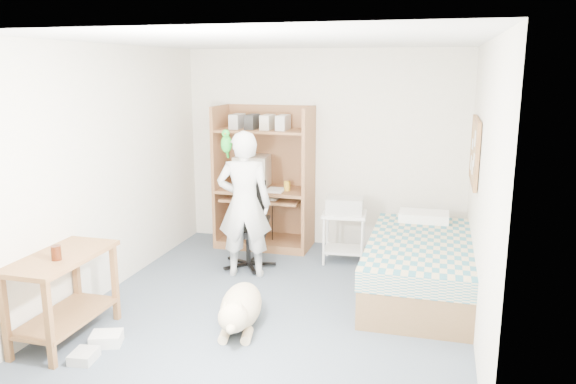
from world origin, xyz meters
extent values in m
plane|color=#4C5967|center=(0.00, 0.00, 0.00)|extent=(4.00, 4.00, 0.00)
cube|color=silver|center=(0.00, 2.00, 1.25)|extent=(3.60, 0.02, 2.50)
cube|color=silver|center=(1.80, 0.00, 1.25)|extent=(0.02, 4.00, 2.50)
cube|color=silver|center=(-1.80, 0.00, 1.25)|extent=(0.02, 4.00, 2.50)
cube|color=white|center=(0.00, 0.00, 2.50)|extent=(3.60, 4.00, 0.02)
cube|color=brown|center=(-1.28, 1.70, 0.90)|extent=(0.04, 0.60, 1.80)
cube|color=brown|center=(-0.12, 1.70, 0.90)|extent=(0.04, 0.60, 1.80)
cube|color=brown|center=(-0.70, 1.99, 0.90)|extent=(1.20, 0.02, 1.80)
cube|color=brown|center=(-0.70, 1.70, 0.74)|extent=(1.12, 0.60, 0.04)
cube|color=brown|center=(-0.70, 1.62, 0.64)|extent=(1.00, 0.50, 0.03)
cube|color=brown|center=(-0.70, 1.70, 1.50)|extent=(1.12, 0.55, 0.03)
cube|color=brown|center=(-0.70, 1.70, 0.05)|extent=(1.12, 0.60, 0.10)
cube|color=brown|center=(1.30, 0.60, 0.18)|extent=(1.00, 2.00, 0.36)
cube|color=#2F6F7F|center=(1.30, 0.60, 0.46)|extent=(1.02, 2.02, 0.20)
cube|color=white|center=(1.30, 1.40, 0.60)|extent=(0.55, 0.35, 0.12)
cube|color=brown|center=(-1.55, -1.20, 0.73)|extent=(0.50, 1.00, 0.04)
cube|color=brown|center=(-1.75, -1.65, 0.35)|extent=(0.05, 0.05, 0.70)
cube|color=brown|center=(-1.35, -1.65, 0.35)|extent=(0.05, 0.05, 0.70)
cube|color=brown|center=(-1.75, -0.75, 0.35)|extent=(0.05, 0.05, 0.70)
cube|color=brown|center=(-1.35, -0.75, 0.35)|extent=(0.05, 0.05, 0.70)
cube|color=brown|center=(-1.55, -1.20, 0.20)|extent=(0.46, 0.92, 0.03)
cube|color=#966A43|center=(1.78, 0.90, 1.45)|extent=(0.03, 0.90, 0.60)
cube|color=brown|center=(1.77, 0.90, 1.76)|extent=(0.04, 0.94, 0.04)
cube|color=brown|center=(1.77, 0.90, 1.14)|extent=(0.04, 0.94, 0.04)
cylinder|color=black|center=(-0.64, 0.89, 0.04)|extent=(0.55, 0.55, 0.05)
cylinder|color=black|center=(-0.64, 0.89, 0.21)|extent=(0.05, 0.05, 0.37)
cube|color=black|center=(-0.64, 0.89, 0.43)|extent=(0.50, 0.50, 0.07)
cube|color=black|center=(-0.69, 1.10, 0.73)|extent=(0.39, 0.14, 0.50)
cube|color=black|center=(-0.86, 0.84, 0.57)|extent=(0.10, 0.28, 0.04)
cube|color=black|center=(-0.42, 0.94, 0.57)|extent=(0.10, 0.28, 0.04)
imported|color=silver|center=(-0.59, 0.64, 0.81)|extent=(0.66, 0.51, 1.62)
ellipsoid|color=#15911C|center=(-0.79, 0.66, 1.46)|extent=(0.12, 0.12, 0.19)
sphere|color=#15911C|center=(-0.78, 0.63, 1.58)|extent=(0.08, 0.08, 0.08)
cone|color=#D35212|center=(-0.77, 0.59, 1.58)|extent=(0.04, 0.04, 0.03)
cylinder|color=#15911C|center=(-0.80, 0.71, 1.35)|extent=(0.06, 0.13, 0.11)
ellipsoid|color=beige|center=(-0.21, -0.53, 0.17)|extent=(0.50, 0.81, 0.34)
sphere|color=beige|center=(-0.13, -0.95, 0.25)|extent=(0.25, 0.25, 0.25)
cone|color=beige|center=(-0.19, -0.98, 0.37)|extent=(0.07, 0.07, 0.10)
cone|color=beige|center=(-0.06, -0.96, 0.37)|extent=(0.07, 0.07, 0.10)
ellipsoid|color=beige|center=(-0.11, -1.05, 0.21)|extent=(0.11, 0.15, 0.08)
cylinder|color=beige|center=(-0.29, -0.14, 0.11)|extent=(0.11, 0.25, 0.12)
cube|color=white|center=(0.40, 1.36, 0.58)|extent=(0.53, 0.44, 0.04)
cube|color=white|center=(0.40, 1.36, 0.15)|extent=(0.49, 0.40, 0.03)
cylinder|color=white|center=(0.18, 1.18, 0.29)|extent=(0.03, 0.03, 0.58)
cylinder|color=white|center=(0.62, 1.18, 0.29)|extent=(0.03, 0.03, 0.58)
cylinder|color=white|center=(0.18, 1.53, 0.29)|extent=(0.03, 0.03, 0.58)
cylinder|color=white|center=(0.62, 1.53, 0.29)|extent=(0.03, 0.03, 0.58)
cube|color=#AAABA6|center=(0.40, 1.36, 0.69)|extent=(0.44, 0.35, 0.18)
cube|color=beige|center=(-0.87, 1.75, 0.97)|extent=(0.46, 0.48, 0.40)
cube|color=navy|center=(-0.85, 1.53, 0.97)|extent=(0.33, 0.05, 0.27)
cube|color=beige|center=(-0.70, 1.58, 0.67)|extent=(0.46, 0.18, 0.03)
cylinder|color=gold|center=(-0.38, 1.65, 0.82)|extent=(0.08, 0.08, 0.12)
cylinder|color=#3B1609|center=(-1.50, -1.31, 0.81)|extent=(0.08, 0.08, 0.12)
cube|color=silver|center=(-1.17, -1.21, 0.05)|extent=(0.30, 0.27, 0.10)
cube|color=beige|center=(-1.19, -1.49, 0.04)|extent=(0.21, 0.24, 0.08)
camera|label=1|loc=(1.43, -4.96, 2.27)|focal=35.00mm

